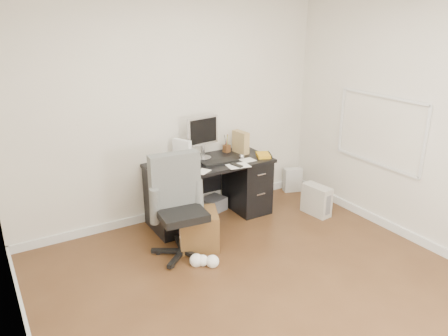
{
  "coord_description": "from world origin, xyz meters",
  "views": [
    {
      "loc": [
        -2.09,
        -2.7,
        2.45
      ],
      "look_at": [
        0.23,
        1.2,
        0.82
      ],
      "focal_mm": 35.0,
      "sensor_mm": 36.0,
      "label": 1
    }
  ],
  "objects_px": {
    "desk": "(210,189)",
    "office_chair": "(181,208)",
    "keyboard": "(220,162)",
    "lcd_monitor": "(203,138)",
    "pc_tower": "(316,200)",
    "wicker_basket": "(199,229)"
  },
  "relations": [
    {
      "from": "desk",
      "to": "keyboard",
      "type": "height_order",
      "value": "keyboard"
    },
    {
      "from": "pc_tower",
      "to": "desk",
      "type": "bearing_deg",
      "value": 147.98
    },
    {
      "from": "keyboard",
      "to": "pc_tower",
      "type": "bearing_deg",
      "value": -21.31
    },
    {
      "from": "pc_tower",
      "to": "wicker_basket",
      "type": "relative_size",
      "value": 0.93
    },
    {
      "from": "desk",
      "to": "wicker_basket",
      "type": "relative_size",
      "value": 3.64
    },
    {
      "from": "wicker_basket",
      "to": "lcd_monitor",
      "type": "bearing_deg",
      "value": 57.83
    },
    {
      "from": "office_chair",
      "to": "keyboard",
      "type": "bearing_deg",
      "value": 39.51
    },
    {
      "from": "desk",
      "to": "office_chair",
      "type": "distance_m",
      "value": 0.92
    },
    {
      "from": "pc_tower",
      "to": "wicker_basket",
      "type": "xyz_separation_m",
      "value": [
        -1.67,
        0.04,
        0.01
      ]
    },
    {
      "from": "lcd_monitor",
      "to": "wicker_basket",
      "type": "bearing_deg",
      "value": -129.51
    },
    {
      "from": "keyboard",
      "to": "pc_tower",
      "type": "relative_size",
      "value": 1.15
    },
    {
      "from": "wicker_basket",
      "to": "office_chair",
      "type": "bearing_deg",
      "value": -163.99
    },
    {
      "from": "lcd_monitor",
      "to": "desk",
      "type": "bearing_deg",
      "value": -90.97
    },
    {
      "from": "desk",
      "to": "office_chair",
      "type": "bearing_deg",
      "value": -137.83
    },
    {
      "from": "desk",
      "to": "office_chair",
      "type": "relative_size",
      "value": 1.38
    },
    {
      "from": "desk",
      "to": "pc_tower",
      "type": "distance_m",
      "value": 1.37
    },
    {
      "from": "office_chair",
      "to": "wicker_basket",
      "type": "xyz_separation_m",
      "value": [
        0.23,
        0.07,
        -0.34
      ]
    },
    {
      "from": "desk",
      "to": "wicker_basket",
      "type": "xyz_separation_m",
      "value": [
        -0.45,
        -0.55,
        -0.19
      ]
    },
    {
      "from": "desk",
      "to": "lcd_monitor",
      "type": "height_order",
      "value": "lcd_monitor"
    },
    {
      "from": "desk",
      "to": "pc_tower",
      "type": "relative_size",
      "value": 3.92
    },
    {
      "from": "lcd_monitor",
      "to": "pc_tower",
      "type": "height_order",
      "value": "lcd_monitor"
    },
    {
      "from": "lcd_monitor",
      "to": "office_chair",
      "type": "xyz_separation_m",
      "value": [
        -0.66,
        -0.75,
        -0.48
      ]
    }
  ]
}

